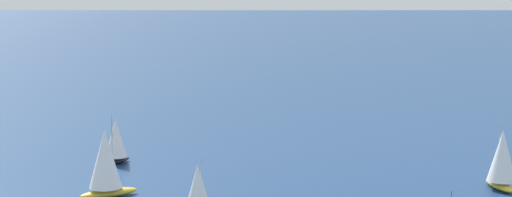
% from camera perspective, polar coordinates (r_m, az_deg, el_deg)
% --- Properties ---
extents(sailboat_far_port, '(4.65, 7.98, 10.09)m').
position_cam_1_polar(sailboat_far_port, '(168.29, -9.45, -2.82)').
color(sailboat_far_port, black).
rests_on(sailboat_far_port, ground_plane).
extents(sailboat_trailing, '(4.12, 6.77, 8.47)m').
position_cam_1_polar(sailboat_trailing, '(132.83, -3.94, -5.97)').
color(sailboat_trailing, '#23478C').
rests_on(sailboat_trailing, ground_plane).
extents(sailboat_ahead, '(7.97, 8.55, 11.79)m').
position_cam_1_polar(sailboat_ahead, '(151.50, 16.26, -3.94)').
color(sailboat_ahead, gold).
rests_on(sailboat_ahead, ground_plane).
extents(sailboat_outer_ring_a, '(7.67, 10.10, 12.91)m').
position_cam_1_polar(sailboat_outer_ring_a, '(142.44, -10.11, -4.29)').
color(sailboat_outer_ring_a, gold).
rests_on(sailboat_outer_ring_a, ground_plane).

